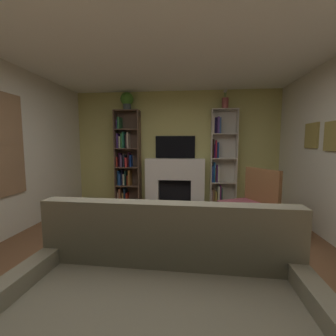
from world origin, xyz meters
TOP-DOWN VIEW (x-y plane):
  - ground_plane at (0.00, 0.00)m, footprint 6.76×6.76m
  - wall_back_accent at (0.00, 2.85)m, footprint 4.79×0.06m
  - ceiling at (0.00, 0.00)m, footprint 4.79×5.75m
  - fireplace at (0.00, 2.68)m, footprint 1.45×0.56m
  - tv at (0.00, 2.79)m, footprint 0.91×0.06m
  - bookshelf_left at (-1.15, 2.70)m, footprint 0.57×0.32m
  - bookshelf_right at (1.03, 2.72)m, footprint 0.57×0.27m
  - potted_plant at (-1.09, 2.67)m, footprint 0.29×0.29m
  - vase_with_flowers at (1.09, 2.67)m, footprint 0.14×0.14m
  - couch at (0.17, -1.05)m, footprint 2.09×0.99m
  - armchair at (1.29, 1.03)m, footprint 0.86×0.90m

SIDE VIEW (x-z plane):
  - ground_plane at x=0.00m, z-range 0.00..0.00m
  - couch at x=0.17m, z-range -0.18..0.76m
  - armchair at x=1.29m, z-range 0.01..1.03m
  - fireplace at x=0.00m, z-range 0.04..1.11m
  - bookshelf_left at x=-1.15m, z-range -0.07..2.09m
  - bookshelf_right at x=1.03m, z-range -0.05..2.11m
  - wall_back_accent at x=0.00m, z-range 0.00..2.61m
  - tv at x=0.00m, z-range 1.08..1.59m
  - vase_with_flowers at x=1.09m, z-range 2.10..2.51m
  - potted_plant at x=-1.09m, z-range 2.19..2.60m
  - ceiling at x=0.00m, z-range 2.61..2.67m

